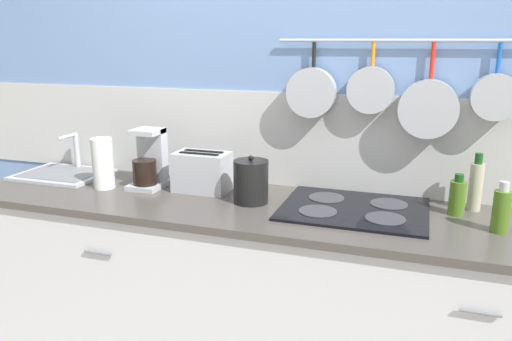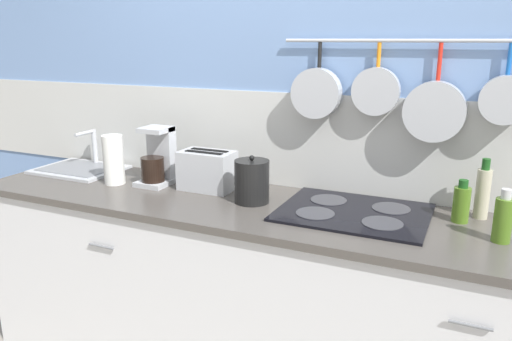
# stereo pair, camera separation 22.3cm
# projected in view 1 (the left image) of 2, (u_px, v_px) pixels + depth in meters

# --- Properties ---
(wall_back) EXTENTS (7.20, 0.16, 2.60)m
(wall_back) POSITION_uv_depth(u_px,v_px,m) (309.00, 116.00, 2.47)
(wall_back) COLOR #7293C6
(wall_back) RESTS_ON ground_plane
(cabinet_base) EXTENTS (3.14, 0.64, 0.88)m
(cabinet_base) POSITION_uv_depth(u_px,v_px,m) (286.00, 303.00, 2.34)
(cabinet_base) COLOR silver
(cabinet_base) RESTS_ON ground_plane
(countertop) EXTENTS (3.18, 0.66, 0.03)m
(countertop) POSITION_uv_depth(u_px,v_px,m) (288.00, 212.00, 2.23)
(countertop) COLOR #4C4742
(countertop) RESTS_ON cabinet_base
(sink_basin) EXTENTS (0.46, 0.36, 0.22)m
(sink_basin) POSITION_uv_depth(u_px,v_px,m) (63.00, 172.00, 2.75)
(sink_basin) COLOR #B7BABF
(sink_basin) RESTS_ON countertop
(paper_towel_roll) EXTENTS (0.11, 0.11, 0.25)m
(paper_towel_roll) POSITION_uv_depth(u_px,v_px,m) (103.00, 163.00, 2.49)
(paper_towel_roll) COLOR white
(paper_towel_roll) RESTS_ON countertop
(coffee_maker) EXTENTS (0.16, 0.19, 0.30)m
(coffee_maker) POSITION_uv_depth(u_px,v_px,m) (149.00, 163.00, 2.52)
(coffee_maker) COLOR #B7BABF
(coffee_maker) RESTS_ON countertop
(toaster) EXTENTS (0.28, 0.16, 0.20)m
(toaster) POSITION_uv_depth(u_px,v_px,m) (202.00, 172.00, 2.45)
(toaster) COLOR #B7BABF
(toaster) RESTS_ON countertop
(kettle) EXTENTS (0.16, 0.16, 0.22)m
(kettle) POSITION_uv_depth(u_px,v_px,m) (251.00, 181.00, 2.28)
(kettle) COLOR black
(kettle) RESTS_ON countertop
(cooktop) EXTENTS (0.63, 0.50, 0.01)m
(cooktop) POSITION_uv_depth(u_px,v_px,m) (354.00, 209.00, 2.19)
(cooktop) COLOR black
(cooktop) RESTS_ON countertop
(bottle_sesame_oil) EXTENTS (0.07, 0.07, 0.18)m
(bottle_sesame_oil) POSITION_uv_depth(u_px,v_px,m) (457.00, 197.00, 2.12)
(bottle_sesame_oil) COLOR #4C721E
(bottle_sesame_oil) RESTS_ON countertop
(bottle_dish_soap) EXTENTS (0.06, 0.06, 0.26)m
(bottle_dish_soap) POSITION_uv_depth(u_px,v_px,m) (476.00, 185.00, 2.17)
(bottle_dish_soap) COLOR #BFB799
(bottle_dish_soap) RESTS_ON countertop
(bottle_hot_sauce) EXTENTS (0.07, 0.07, 0.20)m
(bottle_hot_sauce) POSITION_uv_depth(u_px,v_px,m) (501.00, 210.00, 1.93)
(bottle_hot_sauce) COLOR #4C721E
(bottle_hot_sauce) RESTS_ON countertop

